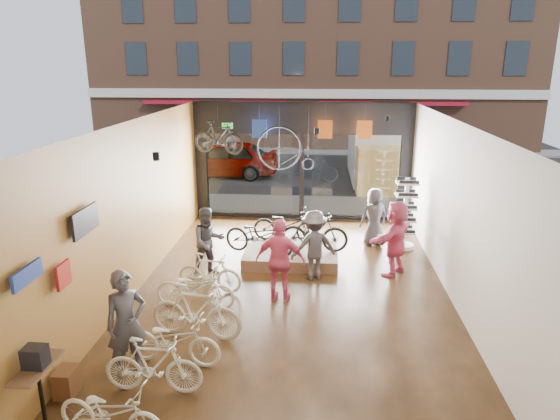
# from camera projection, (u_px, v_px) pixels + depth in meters

# --- Properties ---
(ground_plane) EXTENTS (7.00, 12.00, 0.04)m
(ground_plane) POSITION_uv_depth(u_px,v_px,m) (291.00, 299.00, 11.01)
(ground_plane) COLOR black
(ground_plane) RESTS_ON ground
(ceiling) EXTENTS (7.00, 12.00, 0.04)m
(ceiling) POSITION_uv_depth(u_px,v_px,m) (292.00, 124.00, 9.91)
(ceiling) COLOR black
(ceiling) RESTS_ON ground
(wall_left) EXTENTS (0.04, 12.00, 3.80)m
(wall_left) POSITION_uv_depth(u_px,v_px,m) (128.00, 212.00, 10.73)
(wall_left) COLOR olive
(wall_left) RESTS_ON ground
(wall_right) EXTENTS (0.04, 12.00, 3.80)m
(wall_right) POSITION_uv_depth(u_px,v_px,m) (463.00, 220.00, 10.19)
(wall_right) COLOR beige
(wall_right) RESTS_ON ground
(wall_back) EXTENTS (7.00, 0.04, 3.80)m
(wall_back) POSITION_uv_depth(u_px,v_px,m) (254.00, 403.00, 4.71)
(wall_back) COLOR beige
(wall_back) RESTS_ON ground
(storefront) EXTENTS (7.00, 0.26, 3.80)m
(storefront) POSITION_uv_depth(u_px,v_px,m) (302.00, 162.00, 16.19)
(storefront) COLOR black
(storefront) RESTS_ON ground
(exit_sign) EXTENTS (0.35, 0.06, 0.18)m
(exit_sign) POSITION_uv_depth(u_px,v_px,m) (227.00, 126.00, 15.94)
(exit_sign) COLOR #198C26
(exit_sign) RESTS_ON storefront
(street_road) EXTENTS (30.00, 18.00, 0.02)m
(street_road) POSITION_uv_depth(u_px,v_px,m) (308.00, 165.00, 25.34)
(street_road) COLOR black
(street_road) RESTS_ON ground
(sidewalk_near) EXTENTS (30.00, 2.40, 0.12)m
(sidewalk_near) POSITION_uv_depth(u_px,v_px,m) (303.00, 206.00, 17.86)
(sidewalk_near) COLOR slate
(sidewalk_near) RESTS_ON ground
(sidewalk_far) EXTENTS (30.00, 2.00, 0.12)m
(sidewalk_far) POSITION_uv_depth(u_px,v_px,m) (310.00, 150.00, 29.14)
(sidewalk_far) COLOR slate
(sidewalk_far) RESTS_ON ground
(opposite_building) EXTENTS (26.00, 5.00, 14.00)m
(opposite_building) POSITION_uv_depth(u_px,v_px,m) (313.00, 27.00, 29.56)
(opposite_building) COLOR brown
(opposite_building) RESTS_ON ground
(street_car) EXTENTS (4.86, 1.95, 1.65)m
(street_car) POSITION_uv_depth(u_px,v_px,m) (224.00, 158.00, 22.52)
(street_car) COLOR gray
(street_car) RESTS_ON street_road
(box_truck) EXTENTS (2.33, 6.99, 2.75)m
(box_truck) POSITION_uv_depth(u_px,v_px,m) (381.00, 152.00, 20.88)
(box_truck) COLOR silver
(box_truck) RESTS_ON street_road
(floor_bike_0) EXTENTS (1.66, 0.81, 0.83)m
(floor_bike_0) POSITION_uv_depth(u_px,v_px,m) (111.00, 412.00, 6.78)
(floor_bike_0) COLOR beige
(floor_bike_0) RESTS_ON ground_plane
(floor_bike_1) EXTENTS (1.57, 0.45, 0.94)m
(floor_bike_1) POSITION_uv_depth(u_px,v_px,m) (153.00, 366.00, 7.74)
(floor_bike_1) COLOR beige
(floor_bike_1) RESTS_ON ground_plane
(floor_bike_2) EXTENTS (1.74, 0.76, 0.89)m
(floor_bike_2) POSITION_uv_depth(u_px,v_px,m) (173.00, 340.00, 8.49)
(floor_bike_2) COLOR beige
(floor_bike_2) RESTS_ON ground_plane
(floor_bike_3) EXTENTS (1.84, 0.77, 1.07)m
(floor_bike_3) POSITION_uv_depth(u_px,v_px,m) (196.00, 311.00, 9.30)
(floor_bike_3) COLOR beige
(floor_bike_3) RESTS_ON ground_plane
(floor_bike_4) EXTENTS (1.72, 0.68, 0.89)m
(floor_bike_4) POSITION_uv_depth(u_px,v_px,m) (195.00, 288.00, 10.45)
(floor_bike_4) COLOR beige
(floor_bike_4) RESTS_ON ground_plane
(floor_bike_5) EXTENTS (1.56, 0.68, 0.90)m
(floor_bike_5) POSITION_uv_depth(u_px,v_px,m) (210.00, 273.00, 11.21)
(floor_bike_5) COLOR beige
(floor_bike_5) RESTS_ON ground_plane
(display_platform) EXTENTS (2.40, 1.80, 0.30)m
(display_platform) POSITION_uv_depth(u_px,v_px,m) (291.00, 254.00, 13.08)
(display_platform) COLOR brown
(display_platform) RESTS_ON ground_plane
(display_bike_left) EXTENTS (1.98, 1.21, 0.98)m
(display_bike_left) POSITION_uv_depth(u_px,v_px,m) (259.00, 236.00, 12.58)
(display_bike_left) COLOR black
(display_bike_left) RESTS_ON display_platform
(display_bike_mid) EXTENTS (1.75, 0.57, 1.04)m
(display_bike_mid) POSITION_uv_depth(u_px,v_px,m) (314.00, 232.00, 12.76)
(display_bike_mid) COLOR black
(display_bike_mid) RESTS_ON display_platform
(display_bike_right) EXTENTS (1.87, 0.87, 0.94)m
(display_bike_right) POSITION_uv_depth(u_px,v_px,m) (286.00, 225.00, 13.49)
(display_bike_right) COLOR black
(display_bike_right) RESTS_ON display_platform
(customer_0) EXTENTS (0.80, 0.75, 1.83)m
(customer_0) POSITION_uv_depth(u_px,v_px,m) (126.00, 323.00, 8.10)
(customer_0) COLOR #3F3F44
(customer_0) RESTS_ON ground_plane
(customer_1) EXTENTS (1.04, 0.98, 1.70)m
(customer_1) POSITION_uv_depth(u_px,v_px,m) (208.00, 242.00, 11.99)
(customer_1) COLOR #3F3F44
(customer_1) RESTS_ON ground_plane
(customer_2) EXTENTS (1.14, 0.60, 1.86)m
(customer_2) POSITION_uv_depth(u_px,v_px,m) (281.00, 261.00, 10.64)
(customer_2) COLOR #CC4C72
(customer_2) RESTS_ON ground_plane
(customer_3) EXTENTS (1.25, 0.99, 1.70)m
(customer_3) POSITION_uv_depth(u_px,v_px,m) (314.00, 245.00, 11.76)
(customer_3) COLOR #3F3F44
(customer_3) RESTS_ON ground_plane
(customer_4) EXTENTS (0.94, 0.77, 1.64)m
(customer_4) POSITION_uv_depth(u_px,v_px,m) (374.00, 217.00, 14.03)
(customer_4) COLOR #3F3F44
(customer_4) RESTS_ON ground_plane
(customer_5) EXTENTS (1.42, 1.72, 1.85)m
(customer_5) POSITION_uv_depth(u_px,v_px,m) (395.00, 238.00, 12.02)
(customer_5) COLOR #CC4C72
(customer_5) RESTS_ON ground_plane
(sunglasses_rack) EXTENTS (0.70, 0.63, 2.00)m
(sunglasses_rack) POSITION_uv_depth(u_px,v_px,m) (405.00, 213.00, 13.71)
(sunglasses_rack) COLOR white
(sunglasses_rack) RESTS_ON ground_plane
(wall_merch) EXTENTS (0.40, 2.40, 2.60)m
(wall_merch) POSITION_uv_depth(u_px,v_px,m) (55.00, 316.00, 7.55)
(wall_merch) COLOR navy
(wall_merch) RESTS_ON wall_left
(penny_farthing) EXTENTS (1.63, 0.06, 1.31)m
(penny_farthing) POSITION_uv_depth(u_px,v_px,m) (288.00, 150.00, 14.76)
(penny_farthing) COLOR black
(penny_farthing) RESTS_ON ceiling
(hung_bike) EXTENTS (1.64, 0.91, 0.95)m
(hung_bike) POSITION_uv_depth(u_px,v_px,m) (218.00, 137.00, 14.36)
(hung_bike) COLOR black
(hung_bike) RESTS_ON ceiling
(jersey_left) EXTENTS (0.45, 0.03, 0.55)m
(jersey_left) POSITION_uv_depth(u_px,v_px,m) (259.00, 129.00, 15.20)
(jersey_left) COLOR #1E3F99
(jersey_left) RESTS_ON ceiling
(jersey_mid) EXTENTS (0.45, 0.03, 0.55)m
(jersey_mid) POSITION_uv_depth(u_px,v_px,m) (325.00, 129.00, 15.05)
(jersey_mid) COLOR #CC5919
(jersey_mid) RESTS_ON ceiling
(jersey_right) EXTENTS (0.45, 0.03, 0.55)m
(jersey_right) POSITION_uv_depth(u_px,v_px,m) (365.00, 130.00, 14.96)
(jersey_right) COLOR #CC5919
(jersey_right) RESTS_ON ceiling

